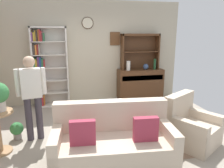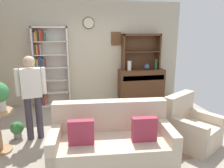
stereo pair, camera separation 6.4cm
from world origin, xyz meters
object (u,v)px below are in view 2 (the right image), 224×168
object	(u,v)px
vase_tall	(129,66)
potted_plant_small	(17,129)
sideboard	(141,83)
sideboard_hutch	(141,47)
person_reading	(32,92)
couch_floral	(112,143)
bookshelf	(48,67)
armchair_floral	(190,129)
bottle_wine	(156,64)
vase_round	(147,67)

from	to	relation	value
vase_tall	potted_plant_small	distance (m)	3.25
sideboard	vase_tall	size ratio (longest dim) A/B	4.93
sideboard_hutch	person_reading	xyz separation A→B (m)	(-2.71, -1.91, -0.65)
couch_floral	bookshelf	bearing A→B (deg)	111.02
couch_floral	sideboard_hutch	bearing A→B (deg)	63.60
vase_tall	potted_plant_small	world-z (taller)	vase_tall
armchair_floral	potted_plant_small	world-z (taller)	armchair_floral
bookshelf	sideboard_hutch	world-z (taller)	bookshelf
armchair_floral	person_reading	bearing A→B (deg)	164.09
sideboard_hutch	bookshelf	bearing A→B (deg)	-179.44
vase_tall	bottle_wine	bearing A→B (deg)	-0.66
sideboard	vase_tall	bearing A→B (deg)	-168.37
sideboard	potted_plant_small	world-z (taller)	sideboard
bottle_wine	person_reading	world-z (taller)	person_reading
vase_tall	vase_round	size ratio (longest dim) A/B	1.55
bottle_wine	armchair_floral	xyz separation A→B (m)	(-0.37, -2.49, -0.78)
sideboard	vase_tall	world-z (taller)	vase_tall
sideboard	person_reading	size ratio (longest dim) A/B	0.83
sideboard_hutch	potted_plant_small	world-z (taller)	sideboard_hutch
armchair_floral	couch_floral	bearing A→B (deg)	-170.80
bookshelf	couch_floral	size ratio (longest dim) A/B	1.12
couch_floral	bottle_wine	bearing A→B (deg)	55.96
sideboard	couch_floral	size ratio (longest dim) A/B	0.69
vase_round	sideboard_hutch	bearing A→B (deg)	126.48
sideboard	couch_floral	bearing A→B (deg)	-117.27
vase_round	potted_plant_small	bearing A→B (deg)	-152.21
sideboard	sideboard_hutch	xyz separation A→B (m)	(0.00, 0.11, 1.05)
sideboard	person_reading	distance (m)	3.28
sideboard_hutch	vase_tall	xyz separation A→B (m)	(-0.39, -0.19, -0.51)
vase_tall	bottle_wine	world-z (taller)	bottle_wine
bookshelf	sideboard_hutch	distance (m)	2.62
vase_round	bottle_wine	size ratio (longest dim) A/B	0.56
vase_round	couch_floral	distance (m)	3.25
vase_round	bookshelf	bearing A→B (deg)	176.80
sideboard	potted_plant_small	distance (m)	3.53
couch_floral	potted_plant_small	world-z (taller)	couch_floral
bottle_wine	person_reading	size ratio (longest dim) A/B	0.20
vase_tall	couch_floral	xyz separation A→B (m)	(-1.06, -2.74, -0.74)
sideboard	couch_floral	world-z (taller)	sideboard
vase_tall	person_reading	world-z (taller)	person_reading
sideboard	sideboard_hutch	world-z (taller)	sideboard_hutch
bookshelf	vase_tall	distance (m)	2.18
bottle_wine	couch_floral	size ratio (longest dim) A/B	0.16
sideboard_hutch	couch_floral	world-z (taller)	sideboard_hutch
sideboard	bottle_wine	distance (m)	0.69
sideboard_hutch	armchair_floral	distance (m)	2.97
bookshelf	vase_round	size ratio (longest dim) A/B	12.35
bookshelf	vase_tall	world-z (taller)	bookshelf
vase_round	armchair_floral	world-z (taller)	vase_round
vase_tall	bookshelf	bearing A→B (deg)	175.69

